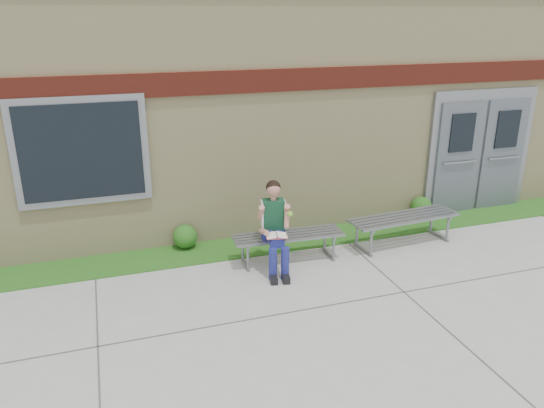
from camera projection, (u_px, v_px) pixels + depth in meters
name	position (u px, v px, depth m)	size (l,w,h in m)	color
ground	(354.00, 324.00, 6.49)	(80.00, 80.00, 0.00)	#9E9E99
grass_strip	(284.00, 241.00, 8.81)	(16.00, 0.80, 0.02)	#2B5216
school_building	(231.00, 88.00, 11.12)	(16.20, 6.22, 4.20)	beige
bench_left	(288.00, 240.00, 8.05)	(1.70, 0.55, 0.44)	slate
bench_right	(403.00, 223.00, 8.63)	(1.90, 0.66, 0.48)	slate
girl	(275.00, 226.00, 7.67)	(0.49, 0.85, 1.33)	navy
shrub_mid	(185.00, 236.00, 8.49)	(0.39, 0.39, 0.39)	#2B5216
shrub_east	(421.00, 207.00, 9.78)	(0.39, 0.39, 0.39)	#2B5216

